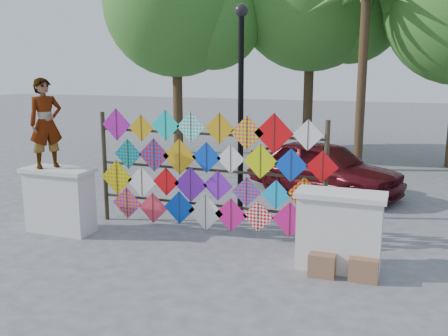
{
  "coord_description": "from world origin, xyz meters",
  "views": [
    {
      "loc": [
        3.6,
        -7.95,
        3.22
      ],
      "look_at": [
        0.44,
        0.6,
        1.36
      ],
      "focal_mm": 40.0,
      "sensor_mm": 36.0,
      "label": 1
    }
  ],
  "objects_px": {
    "sedan": "(324,167)",
    "lamppost": "(241,92)",
    "kite_rack": "(208,173)",
    "vendor_woman": "(46,123)"
  },
  "relations": [
    {
      "from": "sedan",
      "to": "lamppost",
      "type": "distance_m",
      "value": 3.55
    },
    {
      "from": "vendor_woman",
      "to": "lamppost",
      "type": "relative_size",
      "value": 0.39
    },
    {
      "from": "kite_rack",
      "to": "sedan",
      "type": "relative_size",
      "value": 1.22
    },
    {
      "from": "kite_rack",
      "to": "sedan",
      "type": "xyz_separation_m",
      "value": [
        1.61,
        3.87,
        -0.52
      ]
    },
    {
      "from": "kite_rack",
      "to": "vendor_woman",
      "type": "relative_size",
      "value": 2.84
    },
    {
      "from": "kite_rack",
      "to": "lamppost",
      "type": "distance_m",
      "value": 1.97
    },
    {
      "from": "kite_rack",
      "to": "vendor_woman",
      "type": "height_order",
      "value": "vendor_woman"
    },
    {
      "from": "sedan",
      "to": "kite_rack",
      "type": "bearing_deg",
      "value": 179.65
    },
    {
      "from": "kite_rack",
      "to": "vendor_woman",
      "type": "bearing_deg",
      "value": -162.69
    },
    {
      "from": "kite_rack",
      "to": "lamppost",
      "type": "bearing_deg",
      "value": 79.69
    }
  ]
}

